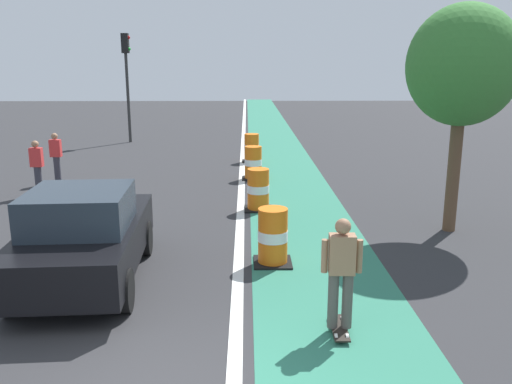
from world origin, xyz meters
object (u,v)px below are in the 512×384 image
traffic_light_corner (127,68)px  pedestrian_crossing (37,166)px  traffic_barrel_far (252,148)px  pedestrian_waiting (56,157)px  traffic_barrel_back (253,163)px  traffic_barrel_mid (258,190)px  parked_sedan_nearest (84,237)px  skateboarder_on_lane (341,272)px  traffic_barrel_front (273,237)px  street_tree_sidewalk (463,67)px

traffic_light_corner → pedestrian_crossing: (-0.35, -10.82, -2.64)m
traffic_barrel_far → pedestrian_waiting: (-6.23, -3.70, 0.33)m
traffic_barrel_back → traffic_barrel_mid: bearing=-88.7°
parked_sedan_nearest → traffic_barrel_mid: bearing=56.6°
parked_sedan_nearest → skateboarder_on_lane: bearing=-24.5°
skateboarder_on_lane → traffic_barrel_back: size_ratio=1.55×
traffic_barrel_front → traffic_barrel_far: 10.87m
traffic_barrel_front → traffic_light_corner: traffic_light_corner is taller
traffic_barrel_mid → traffic_barrel_far: (-0.10, 7.00, 0.00)m
parked_sedan_nearest → traffic_barrel_front: 3.41m
pedestrian_waiting → traffic_barrel_front: bearing=-47.6°
pedestrian_crossing → street_tree_sidewalk: size_ratio=0.32×
traffic_barrel_back → traffic_barrel_far: size_ratio=1.00×
parked_sedan_nearest → pedestrian_waiting: (-3.23, 8.00, 0.03)m
parked_sedan_nearest → traffic_barrel_front: size_ratio=3.85×
traffic_barrel_far → pedestrian_waiting: bearing=-149.3°
traffic_barrel_far → pedestrian_crossing: bearing=-139.1°
pedestrian_waiting → street_tree_sidewalk: (10.69, -5.14, 2.80)m
parked_sedan_nearest → traffic_light_corner: traffic_light_corner is taller
traffic_barrel_back → traffic_light_corner: 10.85m
skateboarder_on_lane → street_tree_sidewalk: bearing=54.8°
traffic_barrel_front → traffic_barrel_mid: 3.87m
parked_sedan_nearest → traffic_light_corner: bearing=99.4°
traffic_barrel_mid → pedestrian_crossing: pedestrian_crossing is taller
traffic_barrel_mid → traffic_barrel_far: size_ratio=1.00×
traffic_barrel_front → pedestrian_waiting: 9.70m
parked_sedan_nearest → traffic_barrel_back: bearing=70.5°
traffic_barrel_mid → street_tree_sidewalk: bearing=-23.0°
traffic_barrel_front → traffic_barrel_back: size_ratio=1.00×
traffic_barrel_mid → traffic_light_corner: traffic_light_corner is taller
parked_sedan_nearest → street_tree_sidewalk: bearing=21.0°
skateboarder_on_lane → traffic_barrel_mid: skateboarder_on_lane is taller
skateboarder_on_lane → traffic_barrel_far: skateboarder_on_lane is taller
parked_sedan_nearest → traffic_barrel_far: (3.00, 11.70, -0.30)m
skateboarder_on_lane → traffic_barrel_front: bearing=106.8°
parked_sedan_nearest → traffic_barrel_front: parked_sedan_nearest is taller
traffic_barrel_far → pedestrian_crossing: (-6.20, -5.37, 0.33)m
traffic_light_corner → pedestrian_crossing: bearing=-91.9°
traffic_barrel_mid → traffic_light_corner: (-5.95, 12.45, 2.97)m
pedestrian_crossing → pedestrian_waiting: 1.67m
pedestrian_crossing → traffic_barrel_front: bearing=-40.2°
parked_sedan_nearest → traffic_barrel_mid: parked_sedan_nearest is taller
traffic_barrel_front → pedestrian_waiting: size_ratio=0.68×
pedestrian_crossing → pedestrian_waiting: same height
pedestrian_crossing → traffic_barrel_mid: bearing=-14.5°
traffic_barrel_front → traffic_barrel_back: same height
traffic_barrel_back → traffic_barrel_far: same height
traffic_barrel_back → pedestrian_crossing: (-6.22, -2.20, 0.33)m
traffic_barrel_far → pedestrian_waiting: 7.26m
parked_sedan_nearest → traffic_light_corner: (-2.85, 17.15, 2.67)m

